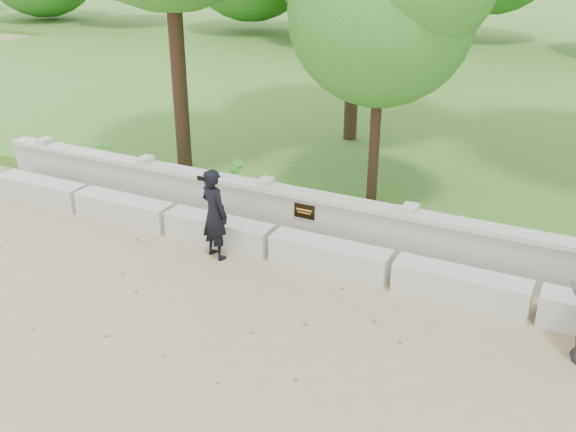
# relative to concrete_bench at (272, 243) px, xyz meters

# --- Properties ---
(ground) EXTENTS (80.00, 80.00, 0.00)m
(ground) POSITION_rel_concrete_bench_xyz_m (-0.00, -1.90, -0.22)
(ground) COLOR tan
(ground) RESTS_ON ground
(lawn) EXTENTS (40.00, 22.00, 0.25)m
(lawn) POSITION_rel_concrete_bench_xyz_m (-0.00, 12.10, -0.10)
(lawn) COLOR #37631E
(lawn) RESTS_ON ground
(concrete_bench) EXTENTS (11.90, 0.45, 0.45)m
(concrete_bench) POSITION_rel_concrete_bench_xyz_m (0.00, 0.00, 0.00)
(concrete_bench) COLOR beige
(concrete_bench) RESTS_ON ground
(parapet_wall) EXTENTS (12.50, 0.35, 0.90)m
(parapet_wall) POSITION_rel_concrete_bench_xyz_m (0.00, 0.70, 0.24)
(parapet_wall) COLOR #B9B7AF
(parapet_wall) RESTS_ON ground
(man_main) EXTENTS (0.63, 0.59, 1.49)m
(man_main) POSITION_rel_concrete_bench_xyz_m (-0.80, -0.42, 0.52)
(man_main) COLOR black
(man_main) RESTS_ON ground
(shrub_a) EXTENTS (0.39, 0.36, 0.61)m
(shrub_a) POSITION_rel_concrete_bench_xyz_m (-4.68, 1.40, 0.33)
(shrub_a) COLOR #408E30
(shrub_a) RESTS_ON lawn
(shrub_b) EXTENTS (0.48, 0.49, 0.69)m
(shrub_b) POSITION_rel_concrete_bench_xyz_m (-1.52, 1.40, 0.37)
(shrub_b) COLOR #408E30
(shrub_b) RESTS_ON lawn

